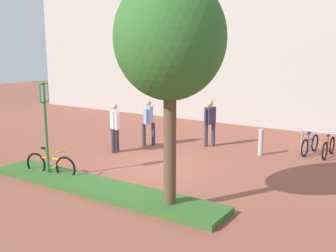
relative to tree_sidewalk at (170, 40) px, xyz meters
name	(u,v)px	position (x,y,z in m)	size (l,w,h in m)	color
ground_plane	(154,169)	(-2.01, 2.28, -3.75)	(60.00, 60.00, 0.00)	brown
building_facade	(262,17)	(-2.01, 10.88, 1.25)	(28.00, 1.20, 10.00)	#B2ADA3
planter_strip	(99,188)	(-2.17, 0.02, -3.67)	(7.00, 1.10, 0.16)	#336028
tree_sidewalk	(170,40)	(0.00, 0.00, 0.00)	(2.37, 2.37, 5.10)	brown
parking_sign_post	(45,117)	(-4.07, 0.02, -2.02)	(0.12, 0.36, 2.68)	#2D7238
bike_at_sign	(51,165)	(-4.05, 0.09, -3.41)	(1.66, 0.46, 0.86)	black
bollard_steel	(261,142)	(0.08, 5.59, -3.30)	(0.16, 0.16, 0.90)	#ADADB2
person_shirt_blue	(115,124)	(-4.35, 3.22, -2.77)	(0.51, 0.43, 1.72)	#2D2D38
person_suited_navy	(210,120)	(-1.96, 5.78, -2.77)	(0.37, 0.60, 1.72)	#383342
person_shirt_white	(148,120)	(-3.93, 4.64, -2.77)	(0.39, 0.59, 1.72)	#383342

